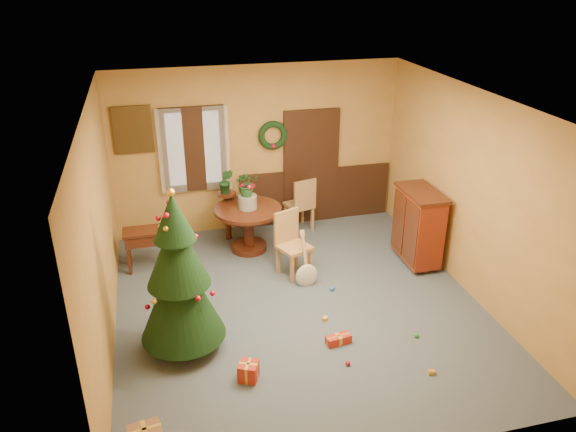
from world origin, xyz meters
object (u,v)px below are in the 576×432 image
object	(u,v)px
chair_near	(291,241)
christmas_tree	(179,277)
writing_desk	(149,239)
dining_table	(248,221)
sideboard	(418,225)

from	to	relation	value
chair_near	christmas_tree	distance (m)	2.33
christmas_tree	writing_desk	world-z (taller)	christmas_tree
chair_near	writing_desk	distance (m)	2.21
christmas_tree	chair_near	bearing A→B (deg)	39.68
writing_desk	chair_near	bearing A→B (deg)	-18.01
dining_table	chair_near	world-z (taller)	chair_near
writing_desk	sideboard	distance (m)	4.22
christmas_tree	sideboard	xyz separation A→B (m)	(3.78, 1.29, -0.36)
dining_table	sideboard	world-z (taller)	sideboard
chair_near	sideboard	world-z (taller)	sideboard
chair_near	dining_table	bearing A→B (deg)	118.63
christmas_tree	sideboard	size ratio (longest dim) A/B	1.75
chair_near	christmas_tree	size ratio (longest dim) A/B	0.47
dining_table	chair_near	bearing A→B (deg)	-61.37
chair_near	writing_desk	xyz separation A→B (m)	(-2.10, 0.68, -0.04)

